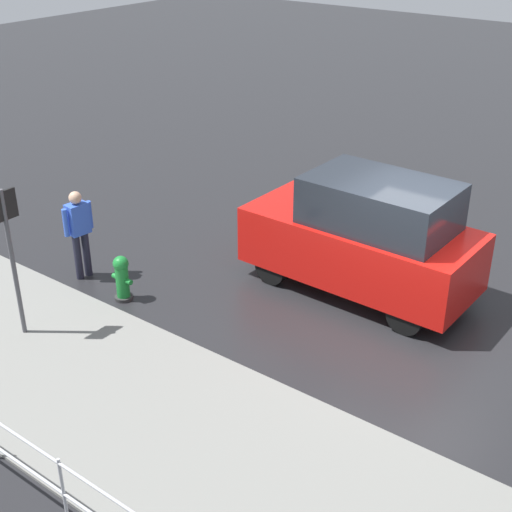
# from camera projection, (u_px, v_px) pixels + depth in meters

# --- Properties ---
(ground_plane) EXTENTS (60.00, 60.00, 0.00)m
(ground_plane) POSITION_uv_depth(u_px,v_px,m) (412.00, 322.00, 11.35)
(ground_plane) COLOR black
(kerb_strip) EXTENTS (24.00, 3.20, 0.04)m
(kerb_strip) POSITION_uv_depth(u_px,v_px,m) (253.00, 474.00, 8.36)
(kerb_strip) COLOR slate
(kerb_strip) RESTS_ON ground
(moving_hatchback) EXTENTS (3.93, 1.76, 2.06)m
(moving_hatchback) POSITION_uv_depth(u_px,v_px,m) (365.00, 237.00, 11.78)
(moving_hatchback) COLOR red
(moving_hatchback) RESTS_ON ground
(fire_hydrant) EXTENTS (0.42, 0.31, 0.80)m
(fire_hydrant) POSITION_uv_depth(u_px,v_px,m) (122.00, 278.00, 11.81)
(fire_hydrant) COLOR #197A2D
(fire_hydrant) RESTS_ON ground
(pedestrian) EXTENTS (0.28, 0.57, 1.62)m
(pedestrian) POSITION_uv_depth(u_px,v_px,m) (79.00, 228.00, 12.26)
(pedestrian) COLOR blue
(pedestrian) RESTS_ON ground
(sign_post) EXTENTS (0.07, 0.44, 2.40)m
(sign_post) POSITION_uv_depth(u_px,v_px,m) (9.00, 242.00, 10.33)
(sign_post) COLOR #4C4C51
(sign_post) RESTS_ON ground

